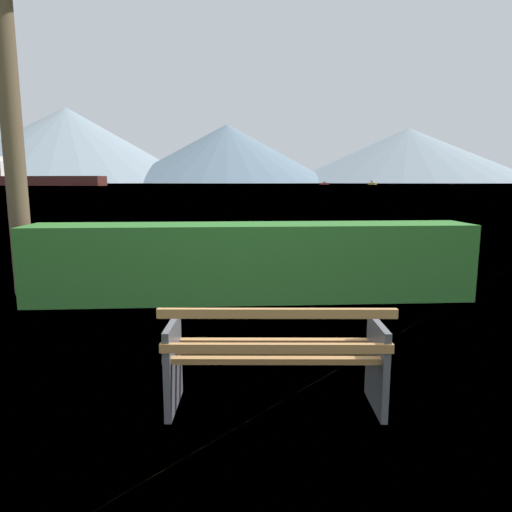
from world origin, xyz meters
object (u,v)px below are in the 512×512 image
object	(u,v)px
park_bench	(275,357)
fishing_boat_near	(324,184)
cargo_ship_large	(26,177)
tender_far	(372,183)

from	to	relation	value
park_bench	fishing_boat_near	size ratio (longest dim) A/B	0.31
cargo_ship_large	park_bench	bearing A→B (deg)	-66.65
park_bench	cargo_ship_large	size ratio (longest dim) A/B	0.03
park_bench	cargo_ship_large	distance (m)	213.29
park_bench	tender_far	bearing A→B (deg)	72.00
cargo_ship_large	tender_far	size ratio (longest dim) A/B	12.33
park_bench	tender_far	size ratio (longest dim) A/B	0.34
cargo_ship_large	fishing_boat_near	xyz separation A→B (m)	(138.87, 56.08, -2.83)
park_bench	fishing_boat_near	world-z (taller)	fishing_boat_near
tender_far	cargo_ship_large	bearing A→B (deg)	-164.90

